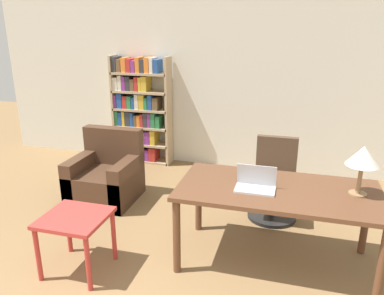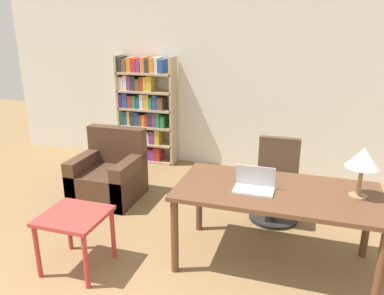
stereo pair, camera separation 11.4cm
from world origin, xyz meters
name	(u,v)px [view 1 (the left image)]	position (x,y,z in m)	size (l,w,h in m)	color
wall_back	(235,82)	(0.00, 4.53, 1.35)	(8.00, 0.06, 2.70)	silver
desk	(277,197)	(0.82, 2.06, 0.68)	(1.81, 0.90, 0.77)	brown
laptop	(256,184)	(0.62, 1.98, 0.82)	(0.35, 0.21, 0.22)	#B2B2B7
table_lamp	(363,157)	(1.49, 2.12, 1.11)	(0.28, 0.28, 0.44)	olive
office_chair	(274,182)	(0.74, 3.01, 0.42)	(0.57, 0.57, 0.94)	black
side_table_blue	(75,225)	(-0.91, 1.45, 0.46)	(0.56, 0.54, 0.55)	#B2332D
armchair	(106,178)	(-1.38, 2.89, 0.29)	(0.80, 0.77, 0.89)	#472D1E
bookshelf	(139,111)	(-1.52, 4.34, 0.85)	(0.95, 0.28, 1.72)	tan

